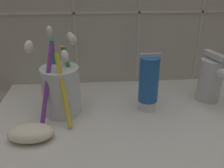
{
  "coord_description": "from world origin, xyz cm",
  "views": [
    {
      "loc": [
        -9.63,
        -44.36,
        30.97
      ],
      "look_at": [
        -6.35,
        1.28,
        9.27
      ],
      "focal_mm": 40.0,
      "sensor_mm": 36.0,
      "label": 1
    }
  ],
  "objects_px": {
    "toothbrush_cup": "(61,88)",
    "toothpaste_tube": "(149,83)",
    "sink_faucet": "(212,79)",
    "soap_bar": "(31,133)"
  },
  "relations": [
    {
      "from": "toothbrush_cup",
      "to": "soap_bar",
      "type": "bearing_deg",
      "value": -116.91
    },
    {
      "from": "sink_faucet",
      "to": "soap_bar",
      "type": "relative_size",
      "value": 1.36
    },
    {
      "from": "toothbrush_cup",
      "to": "sink_faucet",
      "type": "relative_size",
      "value": 1.56
    },
    {
      "from": "sink_faucet",
      "to": "toothpaste_tube",
      "type": "bearing_deg",
      "value": -96.88
    },
    {
      "from": "toothbrush_cup",
      "to": "sink_faucet",
      "type": "distance_m",
      "value": 0.34
    },
    {
      "from": "toothbrush_cup",
      "to": "sink_faucet",
      "type": "xyz_separation_m",
      "value": [
        0.34,
        0.03,
        -0.0
      ]
    },
    {
      "from": "soap_bar",
      "to": "toothbrush_cup",
      "type": "bearing_deg",
      "value": 63.09
    },
    {
      "from": "toothbrush_cup",
      "to": "toothpaste_tube",
      "type": "xyz_separation_m",
      "value": [
        0.19,
        0.0,
        0.01
      ]
    },
    {
      "from": "sink_faucet",
      "to": "soap_bar",
      "type": "distance_m",
      "value": 0.41
    },
    {
      "from": "sink_faucet",
      "to": "soap_bar",
      "type": "xyz_separation_m",
      "value": [
        -0.39,
        -0.12,
        -0.04
      ]
    }
  ]
}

